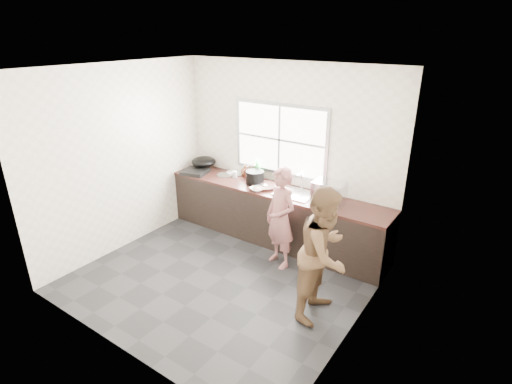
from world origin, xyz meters
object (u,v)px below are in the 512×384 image
Objects in this scene: bottle_green at (257,169)px; burner at (195,172)px; bowl_mince at (257,189)px; black_pot at (255,177)px; woman at (280,221)px; glass_jar at (235,174)px; plate_food at (234,172)px; cutting_board at (265,186)px; wok at (204,162)px; bowl_held at (288,191)px; bottle_brown_tall at (248,172)px; bottle_brown_short at (245,171)px; dish_rack at (329,193)px; person_side at (324,253)px; bowl_crabs at (319,205)px; pot_lid_right at (236,174)px; pot_lid_left at (225,175)px.

bottle_green is 0.82× the size of burner.
bowl_mince is 0.32m from black_pot.
woman is 3.40× the size of burner.
glass_jar is (-1.26, 0.62, 0.24)m from woman.
bottle_green reaches higher than glass_jar.
cutting_board is at bearing -17.61° from plate_food.
wok reaches higher than bowl_mince.
bottle_brown_tall is (-0.86, 0.20, 0.06)m from bowl_held.
bottle_brown_short reaches higher than bowl_mince.
bowl_held is 1.19× the size of bottle_brown_short.
bowl_mince is 0.51× the size of burner.
black_pot is at bearing 166.26° from woman.
bottle_brown_tall is at bearing 170.88° from dish_rack.
bottle_brown_tall reaches higher than burner.
person_side is at bearing -33.78° from bottle_brown_tall.
person_side is 1.62m from bowl_held.
bottle_brown_tall is (-2.00, 1.34, 0.17)m from person_side.
bowl_crabs is 1.86m from plate_food.
bowl_held reaches higher than burner.
burner is at bearing -171.05° from black_pot.
pot_lid_right is at bearing 172.76° from bottle_brown_tall.
bowl_mince is 0.70m from bottle_brown_short.
bowl_crabs is 0.65× the size of bottle_green.
wok reaches higher than pot_lid_right.
bowl_crabs is 0.90× the size of plate_food.
bowl_held is at bearing 0.13° from cutting_board.
glass_jar is at bearing -47.58° from plate_food.
bottle_green is 1.69× the size of bottle_brown_tall.
burner is at bearing -84.71° from wok.
person_side is 4.87× the size of bottle_green.
bottle_green is (-1.86, 1.39, 0.24)m from person_side.
bowl_mince is 0.59m from bottle_brown_tall.
bottle_brown_short is at bearing 5.67° from pot_lid_right.
bottle_brown_tall is 0.69× the size of pot_lid_right.
bowl_crabs is 0.50× the size of dish_rack.
cutting_board is at bearing 5.39° from burner.
bowl_crabs reaches higher than pot_lid_left.
dish_rack reaches higher than black_pot.
plate_food is at bearing 180.00° from bottle_green.
plate_food is 0.22m from glass_jar.
cutting_board reaches higher than pot_lid_left.
black_pot is 0.23m from bottle_green.
bottle_brown_tall reaches higher than pot_lid_right.
person_side reaches higher than bottle_green.
bottle_green reaches higher than cutting_board.
black_pot is (-0.62, 0.05, 0.07)m from bowl_held.
bottle_brown_short is at bearing 165.46° from bowl_held.
cutting_board is at bearing 160.43° from woman.
dish_rack is at bearing -1.18° from cutting_board.
bowl_crabs is 2.32m from burner.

